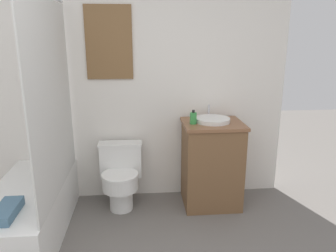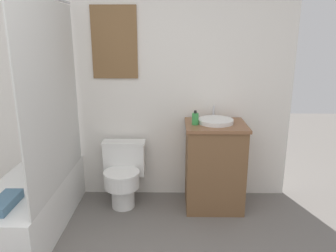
{
  "view_description": "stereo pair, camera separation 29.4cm",
  "coord_description": "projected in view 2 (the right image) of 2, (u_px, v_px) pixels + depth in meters",
  "views": [
    {
      "loc": [
        0.13,
        -1.12,
        1.68
      ],
      "look_at": [
        0.38,
        1.71,
        0.89
      ],
      "focal_mm": 35.0,
      "sensor_mm": 36.0,
      "label": 1
    },
    {
      "loc": [
        0.42,
        -1.13,
        1.68
      ],
      "look_at": [
        0.38,
        1.71,
        0.89
      ],
      "focal_mm": 35.0,
      "sensor_mm": 36.0,
      "label": 2
    }
  ],
  "objects": [
    {
      "name": "wall_back",
      "position": [
        131.0,
        78.0,
        3.31
      ],
      "size": [
        3.26,
        0.07,
        2.5
      ],
      "color": "white",
      "rests_on": "ground_plane"
    },
    {
      "name": "shower_area",
      "position": [
        33.0,
        199.0,
        2.9
      ],
      "size": [
        0.59,
        1.37,
        1.98
      ],
      "color": "white",
      "rests_on": "ground_plane"
    },
    {
      "name": "toilet",
      "position": [
        123.0,
        173.0,
        3.3
      ],
      "size": [
        0.43,
        0.48,
        0.64
      ],
      "color": "white",
      "rests_on": "ground_plane"
    },
    {
      "name": "soap_bottle",
      "position": [
        195.0,
        119.0,
        3.08
      ],
      "size": [
        0.06,
        0.06,
        0.13
      ],
      "color": "green",
      "rests_on": "vanity"
    },
    {
      "name": "vanity",
      "position": [
        214.0,
        166.0,
        3.24
      ],
      "size": [
        0.58,
        0.5,
        0.86
      ],
      "color": "brown",
      "rests_on": "ground_plane"
    },
    {
      "name": "sink",
      "position": [
        216.0,
        121.0,
        3.14
      ],
      "size": [
        0.34,
        0.37,
        0.13
      ],
      "color": "white",
      "rests_on": "vanity"
    }
  ]
}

